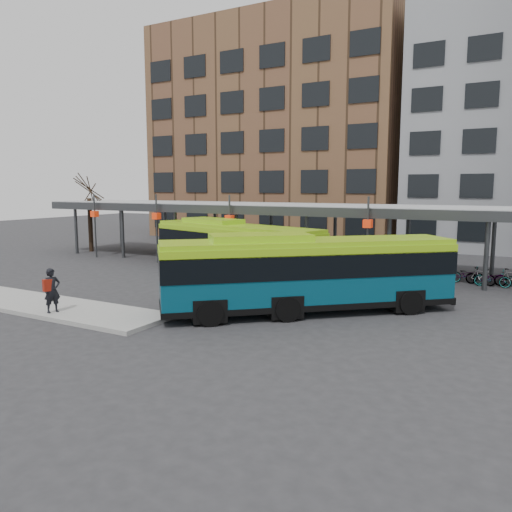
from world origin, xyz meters
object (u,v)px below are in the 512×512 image
at_px(tree, 90,222).
at_px(bus_rear, 234,247).
at_px(bus_front, 307,272).
at_px(pedestrian, 52,290).

relative_size(tree, bus_rear, 0.45).
bearing_deg(bus_front, tree, 115.54).
xyz_separation_m(tree, bus_front, (23.75, -10.19, -0.66)).
height_order(tree, pedestrian, tree).
distance_m(bus_front, bus_rear, 9.58).
height_order(tree, bus_front, tree).
bearing_deg(bus_rear, tree, -177.00).
xyz_separation_m(bus_front, pedestrian, (-8.88, -5.68, -0.66)).
distance_m(bus_rear, pedestrian, 11.93).
bearing_deg(bus_front, pedestrian, 171.40).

